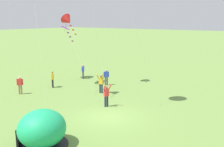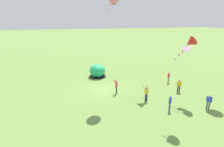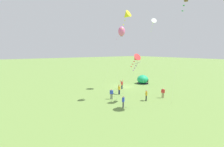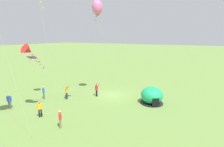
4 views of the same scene
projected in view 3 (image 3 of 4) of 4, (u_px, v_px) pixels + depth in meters
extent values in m
plane|color=olive|center=(124.00, 86.00, 33.54)|extent=(300.00, 300.00, 0.00)
ellipsoid|color=#1EAD6B|center=(143.00, 79.00, 36.40)|extent=(2.70, 2.60, 2.10)
cylinder|color=black|center=(143.00, 83.00, 36.55)|extent=(2.81, 2.81, 0.10)
cube|color=black|center=(148.00, 82.00, 36.09)|extent=(0.71, 0.58, 1.10)
cylinder|color=black|center=(146.00, 98.00, 23.76)|extent=(0.15, 0.15, 0.88)
cylinder|color=black|center=(146.00, 98.00, 23.95)|extent=(0.15, 0.15, 0.88)
cube|color=gold|center=(146.00, 94.00, 23.74)|extent=(0.41, 0.45, 0.60)
sphere|color=#9E7051|center=(146.00, 91.00, 23.68)|extent=(0.22, 0.22, 0.22)
cylinder|color=gold|center=(147.00, 94.00, 23.50)|extent=(0.09, 0.09, 0.58)
cylinder|color=gold|center=(146.00, 93.00, 23.99)|extent=(0.09, 0.09, 0.58)
cylinder|color=#1E2347|center=(119.00, 92.00, 27.44)|extent=(0.15, 0.15, 0.88)
cylinder|color=#1E2347|center=(120.00, 92.00, 27.31)|extent=(0.15, 0.15, 0.88)
cube|color=gold|center=(119.00, 88.00, 27.27)|extent=(0.32, 0.42, 0.60)
sphere|color=#9E7051|center=(119.00, 86.00, 27.20)|extent=(0.22, 0.22, 0.22)
cylinder|color=gold|center=(119.00, 85.00, 27.48)|extent=(0.38, 0.23, 0.50)
cylinder|color=gold|center=(121.00, 86.00, 27.13)|extent=(0.38, 0.11, 0.50)
cylinder|color=#4C4C51|center=(111.00, 96.00, 24.70)|extent=(0.15, 0.15, 0.88)
cylinder|color=#4C4C51|center=(112.00, 96.00, 24.68)|extent=(0.15, 0.15, 0.88)
cube|color=blue|center=(112.00, 92.00, 24.58)|extent=(0.44, 0.43, 0.60)
sphere|color=tan|center=(112.00, 90.00, 24.52)|extent=(0.22, 0.22, 0.22)
cylinder|color=blue|center=(110.00, 92.00, 24.61)|extent=(0.09, 0.09, 0.58)
cylinder|color=blue|center=(113.00, 92.00, 24.55)|extent=(0.09, 0.09, 0.58)
cylinder|color=#8C7251|center=(163.00, 95.00, 25.31)|extent=(0.15, 0.15, 0.88)
cylinder|color=#8C7251|center=(162.00, 95.00, 25.35)|extent=(0.15, 0.15, 0.88)
cube|color=red|center=(163.00, 91.00, 25.22)|extent=(0.44, 0.44, 0.60)
sphere|color=beige|center=(163.00, 89.00, 25.15)|extent=(0.22, 0.22, 0.22)
cylinder|color=red|center=(165.00, 91.00, 25.17)|extent=(0.09, 0.09, 0.58)
cylinder|color=red|center=(161.00, 91.00, 25.27)|extent=(0.09, 0.09, 0.58)
cylinder|color=#1E2347|center=(121.00, 87.00, 31.28)|extent=(0.15, 0.15, 0.88)
cylinder|color=#1E2347|center=(122.00, 87.00, 31.33)|extent=(0.15, 0.15, 0.88)
cube|color=red|center=(122.00, 83.00, 31.19)|extent=(0.44, 0.36, 0.60)
sphere|color=brown|center=(122.00, 81.00, 31.13)|extent=(0.22, 0.22, 0.22)
cylinder|color=red|center=(120.00, 81.00, 31.21)|extent=(0.17, 0.39, 0.50)
cylinder|color=red|center=(123.00, 81.00, 31.33)|extent=(0.27, 0.37, 0.50)
cylinder|color=#4C4C51|center=(123.00, 105.00, 20.80)|extent=(0.15, 0.15, 0.88)
cylinder|color=#4C4C51|center=(123.00, 105.00, 20.98)|extent=(0.15, 0.15, 0.88)
cube|color=blue|center=(123.00, 100.00, 20.78)|extent=(0.45, 0.39, 0.60)
sphere|color=beige|center=(123.00, 97.00, 20.72)|extent=(0.22, 0.22, 0.22)
cylinder|color=blue|center=(123.00, 100.00, 20.56)|extent=(0.09, 0.09, 0.58)
cylinder|color=blue|center=(124.00, 99.00, 21.00)|extent=(0.09, 0.09, 0.58)
cylinder|color=silver|center=(147.00, 58.00, 30.00)|extent=(2.69, 4.54, 12.96)
cylinder|color=brown|center=(143.00, 86.00, 33.56)|extent=(0.03, 0.03, 0.06)
cone|color=white|center=(153.00, 22.00, 26.45)|extent=(1.40, 1.47, 1.21)
cube|color=white|center=(152.00, 26.00, 26.93)|extent=(0.20, 0.15, 0.12)
cube|color=white|center=(152.00, 29.00, 27.33)|extent=(0.21, 0.14, 0.12)
cube|color=white|center=(151.00, 31.00, 27.74)|extent=(0.19, 0.18, 0.12)
cylinder|color=silver|center=(120.00, 59.00, 24.54)|extent=(0.59, 2.17, 13.24)
cylinder|color=brown|center=(115.00, 96.00, 26.23)|extent=(0.03, 0.03, 0.06)
cone|color=yellow|center=(126.00, 16.00, 22.85)|extent=(1.51, 1.71, 1.51)
cube|color=yellow|center=(125.00, 21.00, 23.14)|extent=(0.20, 0.15, 0.12)
cube|color=yellow|center=(123.00, 25.00, 23.38)|extent=(0.21, 0.12, 0.12)
cube|color=yellow|center=(122.00, 29.00, 23.62)|extent=(0.21, 0.09, 0.12)
cylinder|color=silver|center=(128.00, 79.00, 24.63)|extent=(0.44, 4.06, 6.78)
cylinder|color=brown|center=(121.00, 95.00, 26.89)|extent=(0.03, 0.03, 0.06)
cone|color=red|center=(136.00, 58.00, 22.37)|extent=(1.26, 1.46, 1.42)
cube|color=red|center=(134.00, 62.00, 22.81)|extent=(0.21, 0.14, 0.12)
cube|color=red|center=(133.00, 64.00, 23.18)|extent=(0.21, 0.11, 0.12)
cube|color=red|center=(131.00, 67.00, 23.56)|extent=(0.20, 0.07, 0.12)
cylinder|color=silver|center=(129.00, 80.00, 25.35)|extent=(0.97, 4.58, 6.06)
cylinder|color=brown|center=(123.00, 93.00, 27.92)|extent=(0.03, 0.03, 0.06)
cube|color=purple|center=(138.00, 63.00, 22.78)|extent=(1.15, 1.13, 0.36)
cylinder|color=#332314|center=(138.00, 63.00, 22.78)|extent=(0.09, 0.34, 0.76)
cube|color=purple|center=(136.00, 66.00, 23.25)|extent=(0.20, 0.16, 0.12)
cube|color=purple|center=(135.00, 68.00, 23.64)|extent=(0.20, 0.15, 0.12)
cube|color=purple|center=(133.00, 70.00, 24.03)|extent=(0.20, 0.07, 0.12)
cylinder|color=silver|center=(178.00, 54.00, 20.72)|extent=(1.21, 1.91, 14.97)
cylinder|color=brown|center=(171.00, 103.00, 22.94)|extent=(0.03, 0.03, 0.06)
cube|color=brown|center=(186.00, 0.00, 18.63)|extent=(0.34, 0.34, 0.25)
cube|color=green|center=(185.00, 0.00, 18.87)|extent=(0.21, 0.14, 0.12)
cube|color=green|center=(184.00, 5.00, 19.19)|extent=(0.17, 0.19, 0.12)
cube|color=green|center=(182.00, 11.00, 19.50)|extent=(0.20, 0.17, 0.12)
cylinder|color=silver|center=(111.00, 61.00, 31.21)|extent=(3.02, 3.03, 11.79)
cylinder|color=brown|center=(101.00, 88.00, 32.45)|extent=(0.03, 0.03, 0.06)
ellipsoid|color=pink|center=(122.00, 31.00, 29.97)|extent=(1.36, 1.36, 1.88)
cube|color=brown|center=(122.00, 36.00, 30.09)|extent=(0.34, 0.34, 0.25)
cube|color=pink|center=(120.00, 34.00, 30.12)|extent=(0.17, 0.19, 0.12)
cube|color=pink|center=(118.00, 37.00, 30.25)|extent=(0.17, 0.19, 0.12)
cube|color=pink|center=(116.00, 39.00, 30.38)|extent=(0.21, 0.14, 0.12)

